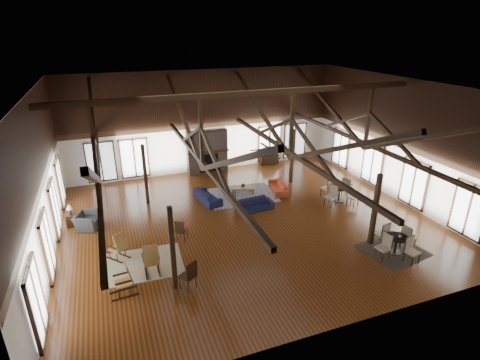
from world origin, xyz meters
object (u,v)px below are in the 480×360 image
object	(u,v)px
sofa_navy_left	(207,196)
cafe_table_far	(339,192)
sofa_orange	(278,187)
armchair	(88,221)
sofa_navy_front	(255,205)
coffee_table	(243,188)
tv_console	(269,159)
cafe_table_near	(396,242)

from	to	relation	value
sofa_navy_left	cafe_table_far	xyz separation A→B (m)	(6.23, -2.31, 0.25)
sofa_orange	sofa_navy_left	bearing A→B (deg)	-78.63
sofa_navy_left	armchair	distance (m)	5.71
sofa_navy_front	coffee_table	distance (m)	1.79
armchair	tv_console	xyz separation A→B (m)	(10.90, 4.87, -0.04)
cafe_table_near	sofa_orange	bearing A→B (deg)	103.80
cafe_table_far	tv_console	world-z (taller)	cafe_table_far
cafe_table_far	tv_console	size ratio (longest dim) A/B	1.68
armchair	cafe_table_near	world-z (taller)	cafe_table_near
sofa_navy_left	tv_console	bearing A→B (deg)	-63.81
sofa_navy_front	sofa_orange	bearing A→B (deg)	33.81
sofa_navy_front	tv_console	xyz separation A→B (m)	(3.37, 5.80, 0.04)
sofa_navy_front	cafe_table_far	distance (m)	4.40
cafe_table_near	armchair	bearing A→B (deg)	150.77
sofa_orange	cafe_table_far	world-z (taller)	cafe_table_far
cafe_table_near	cafe_table_far	world-z (taller)	cafe_table_far
tv_console	sofa_navy_front	bearing A→B (deg)	-120.16
cafe_table_near	cafe_table_far	bearing A→B (deg)	82.34
sofa_orange	coffee_table	world-z (taller)	sofa_orange
armchair	cafe_table_far	distance (m)	11.98
coffee_table	armchair	size ratio (longest dim) A/B	1.25
sofa_navy_left	sofa_orange	bearing A→B (deg)	-103.70
sofa_navy_left	armchair	bearing A→B (deg)	86.09
sofa_navy_front	cafe_table_near	world-z (taller)	cafe_table_near
sofa_navy_front	sofa_navy_left	xyz separation A→B (m)	(-1.88, 1.71, 0.01)
sofa_navy_left	sofa_orange	size ratio (longest dim) A/B	1.05
coffee_table	tv_console	world-z (taller)	tv_console
armchair	cafe_table_near	size ratio (longest dim) A/B	0.53
sofa_navy_front	cafe_table_far	world-z (taller)	cafe_table_far
sofa_navy_front	armchair	distance (m)	7.59
armchair	cafe_table_near	bearing A→B (deg)	-96.71
coffee_table	cafe_table_near	bearing A→B (deg)	-44.59
sofa_navy_left	armchair	world-z (taller)	armchair
sofa_navy_left	coffee_table	size ratio (longest dim) A/B	1.46
sofa_navy_front	armchair	xyz separation A→B (m)	(-7.53, 0.93, 0.07)
coffee_table	tv_console	bearing A→B (deg)	68.85
coffee_table	armchair	distance (m)	7.64
sofa_navy_left	armchair	xyz separation A→B (m)	(-5.65, -0.78, 0.06)
sofa_navy_front	tv_console	bearing A→B (deg)	55.51
coffee_table	sofa_navy_left	bearing A→B (deg)	-159.52
sofa_orange	coffee_table	bearing A→B (deg)	-82.71
sofa_navy_front	coffee_table	world-z (taller)	sofa_navy_front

